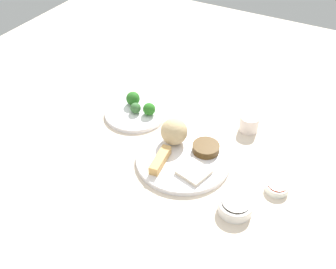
# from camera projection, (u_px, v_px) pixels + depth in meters

# --- Properties ---
(tabletop) EXTENTS (2.20, 2.20, 0.02)m
(tabletop) POSITION_uv_depth(u_px,v_px,m) (185.00, 157.00, 1.24)
(tabletop) COLOR beige
(tabletop) RESTS_ON ground
(main_plate) EXTENTS (0.28, 0.28, 0.02)m
(main_plate) POSITION_uv_depth(u_px,v_px,m) (183.00, 159.00, 1.21)
(main_plate) COLOR white
(main_plate) RESTS_ON tabletop
(rice_scoop) EXTENTS (0.08, 0.08, 0.08)m
(rice_scoop) POSITION_uv_depth(u_px,v_px,m) (174.00, 132.00, 1.23)
(rice_scoop) COLOR tan
(rice_scoop) RESTS_ON main_plate
(spring_roll) EXTENTS (0.04, 0.11, 0.03)m
(spring_roll) POSITION_uv_depth(u_px,v_px,m) (160.00, 160.00, 1.17)
(spring_roll) COLOR tan
(spring_roll) RESTS_ON main_plate
(crab_rangoon_wonton) EXTENTS (0.10, 0.09, 0.01)m
(crab_rangoon_wonton) POSITION_uv_depth(u_px,v_px,m) (194.00, 172.00, 1.15)
(crab_rangoon_wonton) COLOR beige
(crab_rangoon_wonton) RESTS_ON main_plate
(stir_fry_heap) EXTENTS (0.08, 0.08, 0.02)m
(stir_fry_heap) POSITION_uv_depth(u_px,v_px,m) (206.00, 148.00, 1.22)
(stir_fry_heap) COLOR #4D3414
(stir_fry_heap) RESTS_ON main_plate
(broccoli_plate) EXTENTS (0.21, 0.21, 0.01)m
(broccoli_plate) POSITION_uv_depth(u_px,v_px,m) (136.00, 113.00, 1.39)
(broccoli_plate) COLOR white
(broccoli_plate) RESTS_ON tabletop
(broccoli_floret_0) EXTENTS (0.05, 0.05, 0.05)m
(broccoli_floret_0) POSITION_uv_depth(u_px,v_px,m) (133.00, 98.00, 1.40)
(broccoli_floret_0) COLOR #296B22
(broccoli_floret_0) RESTS_ON broccoli_plate
(broccoli_floret_1) EXTENTS (0.04, 0.04, 0.04)m
(broccoli_floret_1) POSITION_uv_depth(u_px,v_px,m) (136.00, 108.00, 1.36)
(broccoli_floret_1) COLOR #3A6B37
(broccoli_floret_1) RESTS_ON broccoli_plate
(broccoli_floret_2) EXTENTS (0.04, 0.04, 0.04)m
(broccoli_floret_2) POSITION_uv_depth(u_px,v_px,m) (149.00, 109.00, 1.35)
(broccoli_floret_2) COLOR #276E1F
(broccoli_floret_2) RESTS_ON broccoli_plate
(soy_sauce_bowl) EXTENTS (0.09, 0.09, 0.03)m
(soy_sauce_bowl) POSITION_uv_depth(u_px,v_px,m) (235.00, 207.00, 1.06)
(soy_sauce_bowl) COLOR white
(soy_sauce_bowl) RESTS_ON tabletop
(soy_sauce_bowl_liquid) EXTENTS (0.07, 0.07, 0.00)m
(soy_sauce_bowl_liquid) POSITION_uv_depth(u_px,v_px,m) (236.00, 202.00, 1.04)
(soy_sauce_bowl_liquid) COLOR black
(soy_sauce_bowl_liquid) RESTS_ON soy_sauce_bowl
(sauce_ramekin_sweet_and_sour) EXTENTS (0.06, 0.06, 0.02)m
(sauce_ramekin_sweet_and_sour) POSITION_uv_depth(u_px,v_px,m) (277.00, 188.00, 1.11)
(sauce_ramekin_sweet_and_sour) COLOR white
(sauce_ramekin_sweet_and_sour) RESTS_ON tabletop
(sauce_ramekin_sweet_and_sour_liquid) EXTENTS (0.05, 0.05, 0.00)m
(sauce_ramekin_sweet_and_sour_liquid) POSITION_uv_depth(u_px,v_px,m) (278.00, 185.00, 1.11)
(sauce_ramekin_sweet_and_sour_liquid) COLOR red
(sauce_ramekin_sweet_and_sour_liquid) RESTS_ON sauce_ramekin_sweet_and_sour
(teacup) EXTENTS (0.06, 0.06, 0.05)m
(teacup) POSITION_uv_depth(u_px,v_px,m) (249.00, 124.00, 1.31)
(teacup) COLOR white
(teacup) RESTS_ON tabletop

